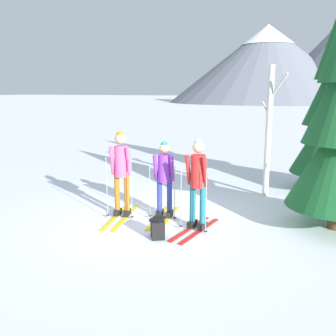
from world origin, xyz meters
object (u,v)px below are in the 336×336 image
(skier_in_red, at_px, (198,180))
(pine_tree_near, at_px, (335,105))
(skier_in_pink, at_px, (121,168))
(birch_tree_tall, at_px, (269,131))
(skier_in_purple, at_px, (165,175))
(backpack_on_snow_front, at_px, (158,228))

(skier_in_red, relative_size, pine_tree_near, 0.36)
(skier_in_pink, height_order, pine_tree_near, pine_tree_near)
(skier_in_pink, bearing_deg, pine_tree_near, 46.05)
(skier_in_red, distance_m, birch_tree_tall, 3.18)
(skier_in_purple, distance_m, pine_tree_near, 5.17)
(pine_tree_near, distance_m, backpack_on_snow_front, 6.08)
(skier_in_pink, height_order, backpack_on_snow_front, skier_in_pink)
(skier_in_purple, height_order, birch_tree_tall, birch_tree_tall)
(skier_in_red, height_order, pine_tree_near, pine_tree_near)
(skier_in_purple, distance_m, birch_tree_tall, 3.19)
(pine_tree_near, xyz_separation_m, backpack_on_snow_front, (-2.79, -4.97, -2.11))
(birch_tree_tall, bearing_deg, skier_in_red, -105.13)
(birch_tree_tall, xyz_separation_m, backpack_on_snow_front, (-1.33, -3.71, -1.51))
(skier_in_purple, relative_size, skier_in_red, 0.92)
(skier_in_purple, height_order, pine_tree_near, pine_tree_near)
(skier_in_red, bearing_deg, skier_in_purple, 155.67)
(birch_tree_tall, bearing_deg, backpack_on_snow_front, -109.64)
(skier_in_pink, relative_size, skier_in_red, 1.04)
(skier_in_red, relative_size, backpack_on_snow_front, 4.49)
(skier_in_purple, relative_size, birch_tree_tall, 0.50)
(skier_in_red, bearing_deg, skier_in_pink, 177.41)
(backpack_on_snow_front, bearing_deg, pine_tree_near, 60.70)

